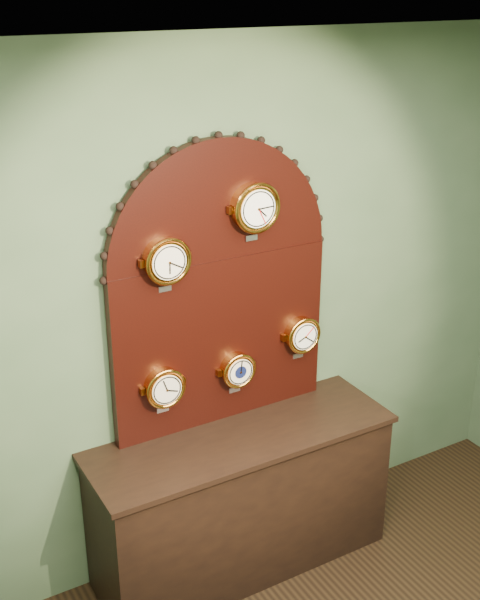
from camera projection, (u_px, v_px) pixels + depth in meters
wall_back at (216, 316)px, 3.94m from camera, size 4.00×0.00×4.00m
shop_counter at (242, 503)px, 4.12m from camera, size 1.60×0.50×0.80m
display_board at (220, 278)px, 3.82m from camera, size 1.26×0.06×1.53m
roman_clock at (167, 261)px, 3.55m from camera, size 0.23×0.08×0.28m
arabic_clock at (255, 208)px, 3.70m from camera, size 0.26×0.08×0.31m
hygrometer at (164, 387)px, 3.79m from camera, size 0.21×0.08×0.27m
barometer at (237, 370)px, 3.99m from camera, size 0.19×0.08×0.25m
tide_clock at (302, 335)px, 4.13m from camera, size 0.21×0.08×0.26m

